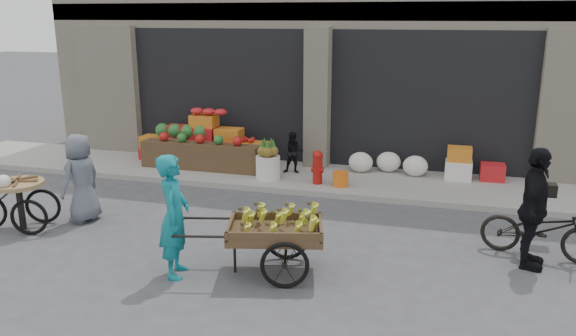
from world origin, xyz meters
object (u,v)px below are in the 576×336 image
(fire_hydrant, at_px, (318,166))
(banana_cart, at_px, (272,228))
(orange_bucket, at_px, (341,179))
(vendor_woman, at_px, (174,216))
(pineapple_bin, at_px, (268,167))
(vendor_grey, at_px, (81,178))
(bicycle, at_px, (541,229))
(cyclist, at_px, (534,209))
(tricycle_cart, at_px, (19,197))
(seated_person, at_px, (293,153))

(fire_hydrant, xyz_separation_m, banana_cart, (0.28, -4.04, 0.17))
(orange_bucket, relative_size, vendor_woman, 0.18)
(pineapple_bin, bearing_deg, banana_cart, -71.34)
(vendor_woman, bearing_deg, vendor_grey, 44.77)
(banana_cart, distance_m, vendor_grey, 3.98)
(bicycle, height_order, cyclist, cyclist)
(tricycle_cart, height_order, cyclist, cyclist)
(orange_bucket, bearing_deg, cyclist, -40.29)
(banana_cart, relative_size, bicycle, 1.38)
(fire_hydrant, height_order, vendor_grey, vendor_grey)
(pineapple_bin, height_order, tricycle_cart, tricycle_cart)
(cyclist, bearing_deg, orange_bucket, 60.25)
(fire_hydrant, height_order, tricycle_cart, tricycle_cart)
(banana_cart, bearing_deg, vendor_woman, -175.84)
(orange_bucket, height_order, cyclist, cyclist)
(pineapple_bin, bearing_deg, orange_bucket, -3.58)
(fire_hydrant, relative_size, orange_bucket, 2.22)
(tricycle_cart, relative_size, vendor_grey, 0.93)
(bicycle, bearing_deg, orange_bucket, 66.17)
(orange_bucket, bearing_deg, vendor_woman, -108.63)
(pineapple_bin, relative_size, seated_person, 0.56)
(vendor_grey, bearing_deg, cyclist, 102.67)
(pineapple_bin, height_order, bicycle, bicycle)
(tricycle_cart, height_order, vendor_grey, vendor_grey)
(pineapple_bin, xyz_separation_m, vendor_woman, (0.11, -4.51, 0.50))
(orange_bucket, bearing_deg, vendor_grey, -144.34)
(fire_hydrant, relative_size, cyclist, 0.40)
(seated_person, relative_size, banana_cart, 0.39)
(banana_cart, bearing_deg, vendor_grey, 150.04)
(pineapple_bin, xyz_separation_m, fire_hydrant, (1.10, -0.05, 0.13))
(banana_cart, xyz_separation_m, tricycle_cart, (-4.60, 0.44, -0.11))
(fire_hydrant, bearing_deg, bicycle, -31.40)
(banana_cart, relative_size, vendor_woman, 1.36)
(banana_cart, height_order, tricycle_cart, tricycle_cart)
(orange_bucket, relative_size, seated_person, 0.34)
(pineapple_bin, relative_size, vendor_woman, 0.30)
(fire_hydrant, xyz_separation_m, tricycle_cart, (-4.32, -3.60, 0.06))
(fire_hydrant, bearing_deg, vendor_woman, -102.47)
(orange_bucket, distance_m, tricycle_cart, 5.99)
(orange_bucket, height_order, vendor_grey, vendor_grey)
(vendor_woman, xyz_separation_m, tricycle_cart, (-3.33, 0.86, -0.30))
(fire_hydrant, distance_m, cyclist, 4.73)
(banana_cart, height_order, bicycle, banana_cart)
(banana_cart, xyz_separation_m, vendor_woman, (-1.27, -0.42, 0.19))
(pineapple_bin, height_order, seated_person, seated_person)
(pineapple_bin, distance_m, cyclist, 5.69)
(pineapple_bin, bearing_deg, vendor_grey, -129.15)
(seated_person, bearing_deg, pineapple_bin, -133.69)
(orange_bucket, bearing_deg, bicycle, -34.37)
(pineapple_bin, distance_m, seated_person, 0.75)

